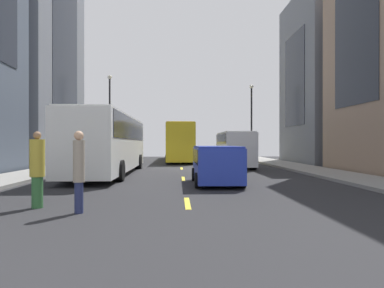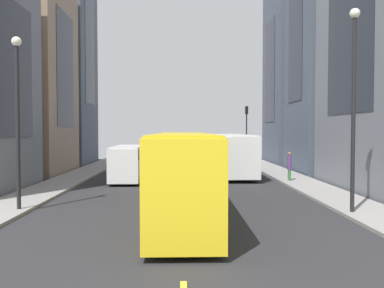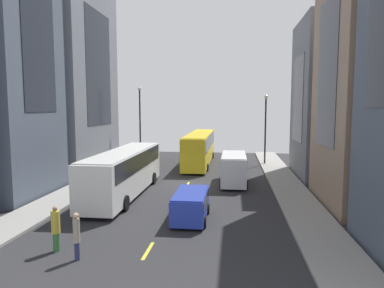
% 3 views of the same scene
% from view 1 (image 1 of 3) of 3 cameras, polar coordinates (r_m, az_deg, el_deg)
% --- Properties ---
extents(ground_plane, '(43.48, 43.48, 0.00)m').
position_cam_1_polar(ground_plane, '(24.22, -1.74, -4.09)').
color(ground_plane, '#28282B').
extents(sidewalk_west, '(2.78, 44.00, 0.15)m').
position_cam_1_polar(sidewalk_west, '(25.52, -20.88, -3.72)').
color(sidewalk_west, gray).
rests_on(sidewalk_west, ground).
extents(sidewalk_east, '(2.78, 44.00, 0.15)m').
position_cam_1_polar(sidewalk_east, '(25.71, 17.25, -3.69)').
color(sidewalk_east, gray).
rests_on(sidewalk_east, ground).
extents(lane_stripe_1, '(0.16, 2.00, 0.01)m').
position_cam_1_polar(lane_stripe_1, '(10.31, -0.78, -9.79)').
color(lane_stripe_1, yellow).
rests_on(lane_stripe_1, ground).
extents(lane_stripe_2, '(0.16, 2.00, 0.01)m').
position_cam_1_polar(lane_stripe_2, '(17.25, -1.46, -5.78)').
color(lane_stripe_2, yellow).
rests_on(lane_stripe_2, ground).
extents(lane_stripe_3, '(0.16, 2.00, 0.01)m').
position_cam_1_polar(lane_stripe_3, '(24.22, -1.74, -4.08)').
color(lane_stripe_3, yellow).
rests_on(lane_stripe_3, ground).
extents(lane_stripe_4, '(0.16, 2.00, 0.01)m').
position_cam_1_polar(lane_stripe_4, '(31.20, -1.90, -3.14)').
color(lane_stripe_4, yellow).
rests_on(lane_stripe_4, ground).
extents(lane_stripe_5, '(0.16, 2.00, 0.01)m').
position_cam_1_polar(lane_stripe_5, '(38.19, -2.00, -2.54)').
color(lane_stripe_5, yellow).
rests_on(lane_stripe_5, ground).
extents(lane_stripe_6, '(0.16, 2.00, 0.01)m').
position_cam_1_polar(lane_stripe_6, '(45.19, -2.07, -2.13)').
color(lane_stripe_6, yellow).
rests_on(lane_stripe_6, ground).
extents(building_west_2, '(6.06, 11.74, 21.00)m').
position_cam_1_polar(building_west_2, '(33.82, -25.22, 15.05)').
color(building_west_2, slate).
rests_on(building_west_2, ground).
extents(building_east_2, '(8.73, 8.87, 14.69)m').
position_cam_1_polar(building_east_2, '(33.45, 23.75, 9.69)').
color(building_east_2, slate).
rests_on(building_east_2, ground).
extents(city_bus_white, '(2.80, 12.80, 3.35)m').
position_cam_1_polar(city_bus_white, '(20.48, -13.44, 0.76)').
color(city_bus_white, silver).
rests_on(city_bus_white, ground).
extents(streetcar_yellow, '(2.70, 14.99, 3.59)m').
position_cam_1_polar(streetcar_yellow, '(35.42, -2.00, 0.68)').
color(streetcar_yellow, yellow).
rests_on(streetcar_yellow, ground).
extents(delivery_van_white, '(2.25, 5.88, 2.58)m').
position_cam_1_polar(delivery_van_white, '(25.21, 7.14, -0.48)').
color(delivery_van_white, white).
rests_on(delivery_van_white, ground).
extents(car_blue_0, '(2.02, 4.18, 1.65)m').
position_cam_1_polar(car_blue_0, '(14.99, 4.07, -2.96)').
color(car_blue_0, '#2338AD').
rests_on(car_blue_0, ground).
extents(pedestrian_crossing_near, '(0.28, 0.28, 2.02)m').
position_cam_1_polar(pedestrian_crossing_near, '(26.82, -18.32, -1.02)').
color(pedestrian_crossing_near, '#336B38').
rests_on(pedestrian_crossing_near, ground).
extents(pedestrian_crossing_mid, '(0.29, 0.29, 2.10)m').
position_cam_1_polar(pedestrian_crossing_mid, '(9.21, -18.27, -3.87)').
color(pedestrian_crossing_mid, navy).
rests_on(pedestrian_crossing_mid, ground).
extents(pedestrian_waiting_curb, '(0.40, 0.40, 2.11)m').
position_cam_1_polar(pedestrian_waiting_curb, '(10.38, -24.30, -3.58)').
color(pedestrian_waiting_curb, '#336B38').
rests_on(pedestrian_waiting_curb, ground).
extents(streetlamp_near, '(0.44, 0.44, 7.79)m').
position_cam_1_polar(streetlamp_near, '(36.56, 9.85, 4.96)').
color(streetlamp_near, black).
rests_on(streetlamp_near, ground).
extents(streetlamp_far, '(0.44, 0.44, 8.86)m').
position_cam_1_polar(streetlamp_far, '(37.52, -13.51, 5.70)').
color(streetlamp_far, black).
rests_on(streetlamp_far, ground).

